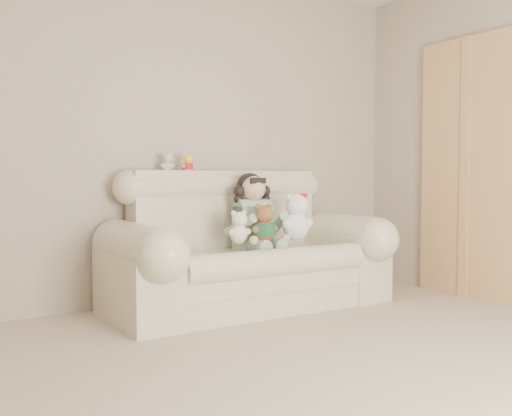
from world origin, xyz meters
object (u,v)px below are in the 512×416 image
at_px(seated_child, 253,211).
at_px(sofa, 249,239).
at_px(white_cat, 296,212).
at_px(cream_teddy, 239,224).
at_px(brown_teddy, 264,220).

bearing_deg(seated_child, sofa, -139.42).
distance_m(seated_child, white_cat, 0.33).
relative_size(seated_child, cream_teddy, 2.14).
xyz_separation_m(sofa, white_cat, (0.33, -0.14, 0.20)).
distance_m(brown_teddy, cream_teddy, 0.20).
relative_size(sofa, white_cat, 4.96).
xyz_separation_m(brown_teddy, white_cat, (0.29, 0.00, 0.05)).
bearing_deg(cream_teddy, sofa, 15.22).
bearing_deg(white_cat, seated_child, 139.94).
height_order(seated_child, white_cat, seated_child).
xyz_separation_m(brown_teddy, cream_teddy, (-0.19, 0.03, -0.03)).
height_order(sofa, brown_teddy, sofa).
distance_m(sofa, cream_teddy, 0.23).
xyz_separation_m(white_cat, cream_teddy, (-0.48, 0.03, -0.07)).
bearing_deg(brown_teddy, seated_child, 99.26).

